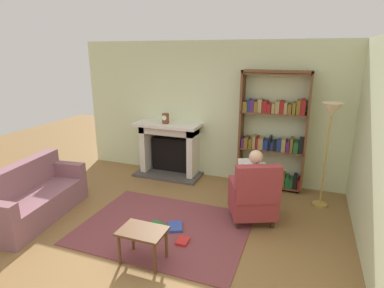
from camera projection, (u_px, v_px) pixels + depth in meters
ground at (155, 239)px, 4.34m from camera, size 14.00×14.00×0.00m
back_wall at (211, 111)px, 6.25m from camera, size 5.60×0.10×2.70m
side_wall_right at (372, 140)px, 4.18m from camera, size 0.10×5.20×2.70m
area_rug at (164, 228)px, 4.60m from camera, size 2.40×1.80×0.01m
fireplace at (170, 147)px, 6.51m from camera, size 1.36×0.64×1.11m
mantel_clock at (166, 118)px, 6.25m from camera, size 0.14×0.14×0.20m
bookshelf at (273, 136)px, 5.72m from camera, size 1.20×0.32×2.18m
armchair_reading at (254, 197)px, 4.65m from camera, size 0.84×0.83×0.97m
seated_reader at (253, 181)px, 4.71m from camera, size 0.51×0.60×1.14m
sofa_floral at (33, 198)px, 4.83m from camera, size 0.92×1.77×0.85m
side_table at (143, 235)px, 3.78m from camera, size 0.56×0.39×0.43m
scattered_books at (167, 231)px, 4.48m from camera, size 0.74×0.67×0.04m
floor_lamp at (331, 120)px, 4.89m from camera, size 0.32×0.32×1.73m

